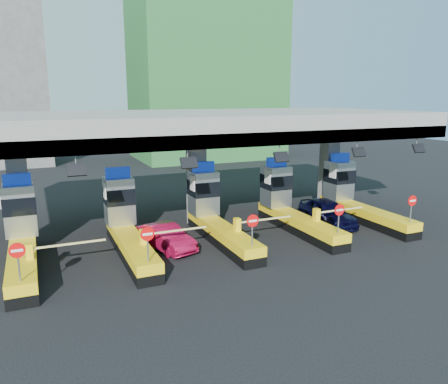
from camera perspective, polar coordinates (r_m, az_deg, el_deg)
name	(u,v)px	position (r m, az deg, el deg)	size (l,w,h in m)	color
ground	(215,238)	(25.14, -1.18, -6.01)	(120.00, 120.00, 0.00)	black
toll_canopy	(196,127)	(26.59, -3.62, 8.48)	(28.00, 12.09, 7.00)	slate
toll_lane_far_left	(21,235)	(23.29, -24.95, -5.11)	(4.43, 8.00, 4.16)	black
toll_lane_left	(125,223)	(23.63, -12.75, -3.99)	(4.43, 8.00, 4.16)	black
toll_lane_center	(213,213)	(24.99, -1.43, -2.78)	(4.43, 8.00, 4.16)	black
toll_lane_right	(288,205)	(27.21, 8.37, -1.65)	(4.43, 8.00, 4.16)	black
toll_lane_far_right	(353,197)	(30.10, 16.48, -0.67)	(4.43, 8.00, 4.16)	black
bg_building_scaffold	(206,47)	(58.34, -2.43, 18.36)	(18.00, 12.00, 28.00)	#1E5926
van	(327,212)	(28.17, 13.34, -2.59)	(1.92, 4.77, 1.63)	black
red_car	(166,237)	(23.36, -7.58, -5.87)	(1.40, 4.00, 1.32)	maroon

